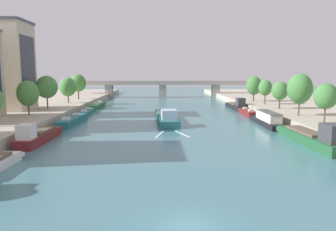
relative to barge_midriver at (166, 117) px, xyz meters
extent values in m
plane|color=#42757F|center=(0.23, -44.56, -0.96)|extent=(400.00, 400.00, 0.00)
cube|color=#B2A893|center=(39.24, 10.44, -0.11)|extent=(36.00, 170.00, 1.70)
cube|color=#23666B|center=(-0.04, 0.63, -0.34)|extent=(4.66, 19.19, 1.24)
cube|color=#23666B|center=(-0.61, 10.46, -0.22)|extent=(3.46, 1.45, 0.99)
cube|color=#23666B|center=(-0.04, 0.63, 0.31)|extent=(4.73, 19.19, 0.06)
cube|color=#9EBCD6|center=(0.34, -5.83, 1.24)|extent=(2.89, 3.95, 1.80)
cube|color=black|center=(0.23, -3.92, 1.51)|extent=(2.14, 0.15, 0.50)
cube|color=brown|center=(-0.15, 2.52, 0.52)|extent=(3.35, 10.03, 0.36)
cylinder|color=#232328|center=(0.83, -5.04, 0.89)|extent=(0.07, 0.07, 1.10)
cube|color=silver|center=(2.21, -13.07, -0.95)|extent=(2.33, 5.78, 0.03)
cube|color=silver|center=(-1.38, -13.28, -0.95)|extent=(1.67, 5.93, 0.03)
cube|color=silver|center=(-18.11, -27.52, -0.40)|extent=(1.97, 1.28, 0.83)
cube|color=maroon|center=(-18.59, -18.45, -0.36)|extent=(2.81, 11.74, 1.21)
cube|color=maroon|center=(-18.42, -12.26, -0.24)|extent=(2.39, 1.32, 0.97)
cube|color=maroon|center=(-18.59, -18.45, 0.27)|extent=(2.86, 11.74, 0.06)
cube|color=white|center=(-18.71, -22.41, 1.26)|extent=(1.92, 2.39, 1.91)
cube|color=black|center=(-18.67, -21.24, 1.54)|extent=(1.48, 0.07, 0.53)
cube|color=brown|center=(-18.56, -17.28, 0.48)|extent=(2.10, 6.12, 0.36)
cylinder|color=#232328|center=(-18.32, -21.96, 0.85)|extent=(0.07, 0.07, 1.10)
cube|color=#23666B|center=(-18.20, -2.00, -0.34)|extent=(2.83, 13.42, 1.24)
cube|color=#23666B|center=(-18.00, 5.02, -0.22)|extent=(2.36, 1.32, 0.99)
cube|color=#23666B|center=(-18.20, -2.00, 0.31)|extent=(2.88, 13.42, 0.06)
cube|color=white|center=(-18.12, 0.94, 0.54)|extent=(1.25, 0.93, 0.40)
cube|color=white|center=(-18.31, -5.74, 0.58)|extent=(1.38, 1.14, 0.48)
cylinder|color=#232328|center=(-17.95, -6.01, 0.89)|extent=(0.07, 0.07, 1.10)
cube|color=#23666B|center=(-18.59, 12.14, -0.51)|extent=(2.46, 10.82, 0.91)
cube|color=#23666B|center=(-18.80, 17.86, -0.42)|extent=(2.00, 1.27, 0.81)
cube|color=#23666B|center=(-18.59, 12.14, -0.03)|extent=(2.50, 10.82, 0.06)
cube|color=white|center=(-18.68, 14.50, 0.20)|extent=(1.06, 0.94, 0.40)
cube|color=white|center=(-18.48, 9.13, 0.24)|extent=(1.17, 1.14, 0.48)
cylinder|color=#232328|center=(-18.16, 8.93, 0.55)|extent=(0.07, 0.07, 1.10)
cube|color=#235633|center=(-18.43, 26.43, -0.36)|extent=(2.13, 12.38, 1.20)
cube|color=#235633|center=(-18.43, 32.97, -0.24)|extent=(2.01, 1.25, 0.97)
cube|color=#235633|center=(-18.43, 26.43, 0.26)|extent=(2.17, 12.38, 0.06)
cube|color=beige|center=(-18.43, 29.15, 0.49)|extent=(1.06, 0.90, 0.40)
cube|color=beige|center=(-18.43, 22.96, 0.53)|extent=(1.17, 1.10, 0.48)
cylinder|color=#232328|center=(-18.12, 22.72, 0.84)|extent=(0.07, 0.07, 1.10)
cube|color=#235633|center=(19.40, -21.03, -0.32)|extent=(3.41, 15.61, 1.29)
cube|color=#235633|center=(19.15, -12.92, -0.19)|extent=(2.82, 1.35, 1.02)
cube|color=#235633|center=(19.40, -21.03, 0.36)|extent=(3.47, 15.61, 0.06)
cube|color=#38383D|center=(19.57, -26.30, 1.52)|extent=(2.29, 3.17, 2.27)
cube|color=black|center=(19.52, -24.74, 1.86)|extent=(1.76, 0.08, 0.63)
cube|color=brown|center=(19.36, -19.48, 0.57)|extent=(2.53, 8.14, 0.36)
cylinder|color=#232328|center=(19.99, -25.67, 0.94)|extent=(0.07, 0.07, 1.10)
cube|color=black|center=(18.76, -4.89, -0.50)|extent=(2.83, 13.57, 0.93)
cube|color=black|center=(18.88, 2.22, -0.40)|extent=(2.48, 1.25, 0.83)
cube|color=black|center=(18.76, -4.89, 0.00)|extent=(2.88, 13.57, 0.06)
cube|color=beige|center=(18.75, -5.57, 0.81)|extent=(2.27, 8.69, 1.56)
cube|color=#4C4C51|center=(18.75, -5.57, 1.63)|extent=(2.43, 8.95, 0.08)
cylinder|color=#232328|center=(19.08, -8.96, 0.58)|extent=(0.07, 0.07, 1.10)
cube|color=maroon|center=(18.98, 9.27, -0.38)|extent=(1.90, 9.68, 1.16)
cube|color=maroon|center=(19.01, 14.45, -0.26)|extent=(1.76, 1.25, 0.95)
cube|color=maroon|center=(18.98, 9.27, 0.23)|extent=(1.94, 9.68, 0.06)
cube|color=beige|center=(18.99, 11.40, 0.46)|extent=(0.93, 0.91, 0.40)
cube|color=beige|center=(18.96, 6.56, 0.50)|extent=(1.02, 1.11, 0.48)
cylinder|color=#232328|center=(19.24, 6.36, 0.81)|extent=(0.07, 0.07, 1.10)
cube|color=black|center=(19.48, 22.57, -0.43)|extent=(2.85, 13.48, 1.07)
cube|color=black|center=(19.35, 29.64, -0.32)|extent=(2.49, 1.27, 0.90)
cube|color=black|center=(19.48, 22.57, 0.14)|extent=(2.90, 13.48, 0.06)
cube|color=#38383D|center=(19.57, 18.01, 1.27)|extent=(2.00, 2.72, 2.20)
cube|color=black|center=(19.54, 19.36, 1.59)|extent=(1.56, 0.06, 0.62)
cube|color=brown|center=(19.46, 23.92, 0.35)|extent=(2.15, 7.02, 0.36)
cylinder|color=#232328|center=(19.95, 18.55, 0.72)|extent=(0.07, 0.07, 1.10)
cylinder|color=brown|center=(-26.33, -1.95, 2.16)|extent=(0.27, 0.27, 2.85)
ellipsoid|color=#4C8942|center=(-26.33, -1.95, 4.93)|extent=(4.07, 4.07, 4.87)
cylinder|color=brown|center=(-26.51, 9.21, 2.49)|extent=(0.29, 0.29, 3.50)
ellipsoid|color=#4C8942|center=(-26.51, 9.21, 5.62)|extent=(4.78, 4.78, 5.03)
cylinder|color=brown|center=(-25.62, 22.97, 2.18)|extent=(0.32, 0.32, 2.89)
ellipsoid|color=#4C8942|center=(-25.62, 22.97, 5.02)|extent=(4.41, 4.41, 5.06)
cylinder|color=brown|center=(-25.93, 35.56, 2.46)|extent=(0.39, 0.39, 3.44)
ellipsoid|color=#4C8942|center=(-25.93, 35.56, 5.66)|extent=(4.77, 4.77, 5.40)
cylinder|color=brown|center=(25.24, -13.23, 2.34)|extent=(0.26, 0.26, 3.20)
ellipsoid|color=#427F3D|center=(25.24, -13.23, 5.08)|extent=(3.74, 3.74, 4.16)
cylinder|color=brown|center=(25.06, -3.99, 2.49)|extent=(0.28, 0.28, 3.52)
ellipsoid|color=#427F3D|center=(25.06, -3.99, 5.81)|extent=(4.62, 4.62, 5.67)
cylinder|color=brown|center=(25.79, 7.77, 2.19)|extent=(0.36, 0.36, 2.91)
ellipsoid|color=#427F3D|center=(25.79, 7.77, 4.78)|extent=(3.72, 3.72, 4.15)
cylinder|color=brown|center=(25.80, 17.86, 2.30)|extent=(0.29, 0.29, 3.13)
ellipsoid|color=#427F3D|center=(25.80, 17.86, 4.98)|extent=(3.41, 3.41, 4.04)
cylinder|color=brown|center=(25.45, 26.64, 2.22)|extent=(0.39, 0.39, 2.97)
ellipsoid|color=#427F3D|center=(25.45, 26.64, 5.16)|extent=(4.25, 4.25, 5.27)
cube|color=#232833|center=(-29.69, 7.69, 11.01)|extent=(0.04, 7.64, 11.21)
cube|color=gray|center=(0.23, 63.78, 4.32)|extent=(66.03, 4.40, 0.60)
cube|color=gray|center=(0.23, 61.78, 5.07)|extent=(66.03, 0.30, 0.90)
cube|color=gray|center=(0.23, 65.78, 5.07)|extent=(66.03, 0.30, 0.90)
cube|color=gray|center=(-20.79, 63.78, 1.53)|extent=(2.80, 3.60, 4.99)
cube|color=gray|center=(0.23, 63.78, 1.53)|extent=(2.80, 3.60, 4.99)
cube|color=gray|center=(21.24, 63.78, 1.53)|extent=(2.80, 3.60, 4.99)
camera|label=1|loc=(-1.65, -64.22, 8.88)|focal=34.67mm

